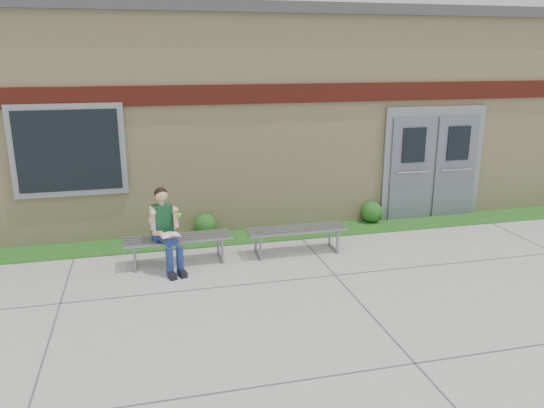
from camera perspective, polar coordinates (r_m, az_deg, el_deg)
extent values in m
plane|color=#9E9E99|center=(7.59, 0.99, -9.88)|extent=(80.00, 80.00, 0.00)
cube|color=#165319|center=(9.94, -2.88, -3.51)|extent=(16.00, 0.80, 0.02)
cube|color=beige|center=(12.80, -6.00, 9.91)|extent=(16.00, 6.00, 4.00)
cube|color=#3F3F42|center=(12.76, -6.28, 19.33)|extent=(16.20, 6.20, 0.20)
cube|color=maroon|center=(9.77, -3.52, 11.71)|extent=(16.00, 0.06, 0.35)
cube|color=gray|center=(9.78, -21.05, 5.38)|extent=(1.90, 0.08, 1.60)
cube|color=black|center=(9.74, -21.07, 5.34)|extent=(1.70, 0.04, 1.40)
cube|color=gray|center=(11.38, 16.89, 4.26)|extent=(2.20, 0.08, 2.30)
cube|color=slate|center=(11.11, 14.75, 3.63)|extent=(0.92, 0.06, 2.10)
cube|color=slate|center=(11.62, 19.10, 3.79)|extent=(0.92, 0.06, 2.10)
cube|color=gray|center=(8.70, -10.11, -3.65)|extent=(1.73, 0.53, 0.03)
cube|color=gray|center=(8.77, -14.54, -5.39)|extent=(0.06, 0.48, 0.39)
cube|color=gray|center=(8.84, -5.57, -4.76)|extent=(0.06, 0.48, 0.39)
cube|color=gray|center=(9.03, 2.65, -2.74)|extent=(1.69, 0.47, 0.03)
cube|color=gray|center=(8.95, -1.53, -4.46)|extent=(0.04, 0.47, 0.38)
cube|color=gray|center=(9.32, 6.62, -3.74)|extent=(0.04, 0.47, 0.38)
cube|color=navy|center=(8.62, -11.64, -3.28)|extent=(0.37, 0.30, 0.15)
cube|color=#103D24|center=(8.51, -11.71, -1.47)|extent=(0.34, 0.26, 0.43)
sphere|color=#E3A67D|center=(8.40, -11.83, 0.95)|extent=(0.24, 0.24, 0.20)
sphere|color=black|center=(8.41, -11.87, 1.10)|extent=(0.25, 0.25, 0.21)
cylinder|color=navy|center=(8.37, -11.68, -3.73)|extent=(0.24, 0.42, 0.14)
cylinder|color=navy|center=(8.41, -10.59, -3.55)|extent=(0.24, 0.42, 0.14)
cylinder|color=navy|center=(8.28, -10.96, -6.17)|extent=(0.11, 0.11, 0.47)
cylinder|color=navy|center=(8.33, -9.86, -5.98)|extent=(0.11, 0.11, 0.47)
cube|color=black|center=(8.29, -10.74, -7.52)|extent=(0.15, 0.26, 0.09)
cube|color=black|center=(8.34, -9.64, -7.32)|extent=(0.15, 0.26, 0.09)
cylinder|color=#E3A67D|center=(8.39, -12.76, -1.38)|extent=(0.14, 0.22, 0.25)
cylinder|color=#E3A67D|center=(8.49, -10.47, -1.04)|extent=(0.14, 0.22, 0.25)
cube|color=white|center=(8.26, -10.92, -3.26)|extent=(0.33, 0.27, 0.01)
cube|color=#D34F6E|center=(8.26, -10.92, -3.33)|extent=(0.34, 0.28, 0.01)
sphere|color=#69C334|center=(8.38, -10.00, -1.18)|extent=(0.08, 0.08, 0.08)
sphere|color=#165319|center=(10.00, -7.18, -2.19)|extent=(0.41, 0.41, 0.41)
sphere|color=#165319|center=(10.88, 10.68, -0.82)|extent=(0.42, 0.42, 0.42)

